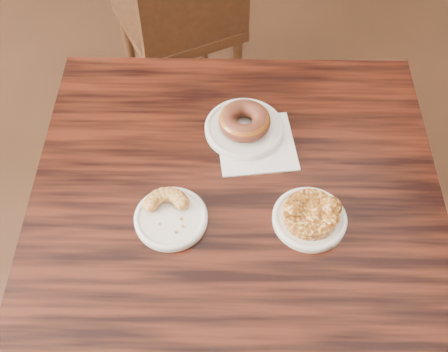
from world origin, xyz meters
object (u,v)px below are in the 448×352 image
object	(u,v)px
cafe_table	(234,280)
chair_far	(179,20)
glazed_donut	(245,121)
cruller_fragment	(170,213)
apple_fritter	(311,213)

from	to	relation	value
cafe_table	chair_far	bearing A→B (deg)	101.86
cafe_table	glazed_donut	xyz separation A→B (m)	(0.07, 0.17, 0.41)
glazed_donut	cruller_fragment	distance (m)	0.28
cafe_table	chair_far	distance (m)	0.99
cafe_table	apple_fritter	distance (m)	0.43
chair_far	cruller_fragment	distance (m)	1.07
glazed_donut	cruller_fragment	xyz separation A→B (m)	(-0.21, -0.19, -0.01)
glazed_donut	apple_fritter	bearing A→B (deg)	-77.34
apple_fritter	chair_far	bearing A→B (deg)	92.74
cafe_table	chair_far	world-z (taller)	chair_far
chair_far	apple_fritter	size ratio (longest dim) A/B	6.05
chair_far	apple_fritter	bearing A→B (deg)	82.84
cafe_table	glazed_donut	world-z (taller)	glazed_donut
cafe_table	glazed_donut	bearing A→B (deg)	84.93
cafe_table	glazed_donut	distance (m)	0.45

